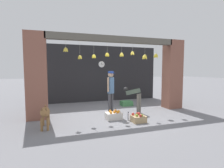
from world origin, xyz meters
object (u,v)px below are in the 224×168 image
object	(u,v)px
fruit_crate_apples	(138,118)
produce_box_green	(126,103)
water_bottle	(128,116)
worker_stooping	(134,96)
fruit_crate_oranges	(114,115)
dog	(45,113)
shopkeeper	(111,89)
wall_clock	(102,64)

from	to	relation	value
fruit_crate_apples	produce_box_green	size ratio (longest dim) A/B	0.83
produce_box_green	water_bottle	size ratio (longest dim) A/B	1.82
worker_stooping	fruit_crate_apples	xyz separation A→B (m)	(-0.43, -1.22, -0.55)
produce_box_green	fruit_crate_oranges	bearing A→B (deg)	-123.87
dog	water_bottle	world-z (taller)	dog
shopkeeper	produce_box_green	size ratio (longest dim) A/B	3.16
fruit_crate_oranges	water_bottle	world-z (taller)	fruit_crate_oranges
shopkeeper	fruit_crate_oranges	distance (m)	1.09
dog	wall_clock	size ratio (longest dim) A/B	2.73
shopkeeper	produce_box_green	bearing A→B (deg)	-159.13
shopkeeper	fruit_crate_oranges	bearing A→B (deg)	54.65
fruit_crate_oranges	water_bottle	size ratio (longest dim) A/B	1.90
water_bottle	wall_clock	xyz separation A→B (m)	(0.09, 3.85, 1.90)
fruit_crate_apples	water_bottle	xyz separation A→B (m)	(-0.24, 0.30, 0.01)
dog	produce_box_green	world-z (taller)	dog
produce_box_green	fruit_crate_apples	bearing A→B (deg)	-104.59
shopkeeper	fruit_crate_oranges	xyz separation A→B (m)	(-0.11, -0.67, -0.86)
dog	shopkeeper	distance (m)	2.59
worker_stooping	produce_box_green	xyz separation A→B (m)	(0.24, 1.35, -0.56)
water_bottle	produce_box_green	bearing A→B (deg)	68.22
dog	wall_clock	xyz separation A→B (m)	(2.78, 3.84, 1.57)
shopkeeper	wall_clock	distance (m)	3.12
produce_box_green	water_bottle	distance (m)	2.45
fruit_crate_oranges	water_bottle	xyz separation A→B (m)	(0.44, -0.27, 0.00)
fruit_crate_oranges	shopkeeper	bearing A→B (deg)	80.96
dog	produce_box_green	size ratio (longest dim) A/B	1.84
shopkeeper	wall_clock	bearing A→B (deg)	-124.59
fruit_crate_apples	produce_box_green	bearing A→B (deg)	75.41
water_bottle	worker_stooping	bearing A→B (deg)	53.94
dog	fruit_crate_oranges	xyz separation A→B (m)	(2.25, 0.26, -0.33)
shopkeeper	water_bottle	xyz separation A→B (m)	(0.33, -0.94, -0.86)
fruit_crate_oranges	wall_clock	distance (m)	4.08
dog	fruit_crate_apples	world-z (taller)	dog
water_bottle	wall_clock	size ratio (longest dim) A/B	0.82
shopkeeper	produce_box_green	xyz separation A→B (m)	(1.24, 1.33, -0.89)
dog	worker_stooping	world-z (taller)	worker_stooping
fruit_crate_oranges	produce_box_green	bearing A→B (deg)	56.13
worker_stooping	fruit_crate_oranges	size ratio (longest dim) A/B	1.82
worker_stooping	wall_clock	xyz separation A→B (m)	(-0.58, 2.93, 1.36)
shopkeeper	fruit_crate_oranges	size ratio (longest dim) A/B	3.02
shopkeeper	water_bottle	world-z (taller)	shopkeeper
shopkeeper	fruit_crate_apples	xyz separation A→B (m)	(0.57, -1.24, -0.87)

